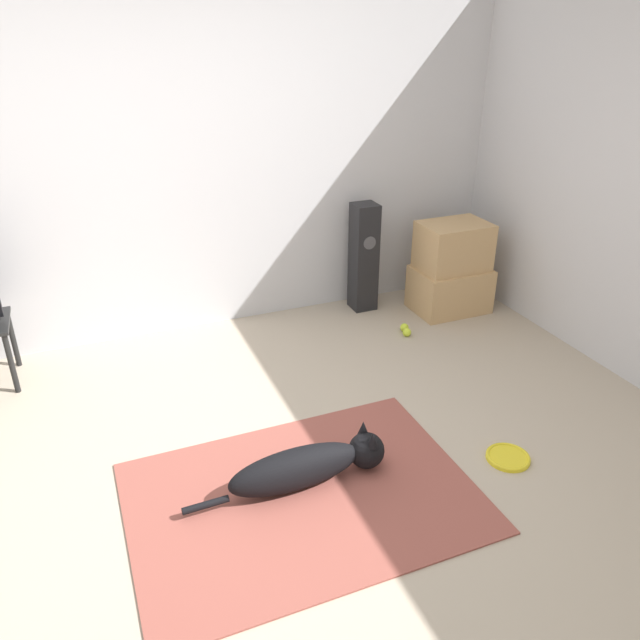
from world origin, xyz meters
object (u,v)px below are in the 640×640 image
(cardboard_box_upper, at_px, (453,246))
(tennis_ball_by_boxes, at_px, (404,328))
(cardboard_box_lower, at_px, (450,289))
(floor_speaker, at_px, (364,257))
(tennis_ball_near_speaker, at_px, (407,332))
(frisbee, at_px, (508,457))
(dog, at_px, (310,465))

(cardboard_box_upper, relative_size, tennis_ball_by_boxes, 8.11)
(cardboard_box_lower, height_order, tennis_ball_by_boxes, cardboard_box_lower)
(floor_speaker, distance_m, tennis_ball_near_speaker, 0.73)
(frisbee, relative_size, tennis_ball_near_speaker, 3.66)
(cardboard_box_lower, distance_m, floor_speaker, 0.76)
(tennis_ball_by_boxes, distance_m, tennis_ball_near_speaker, 0.08)
(tennis_ball_near_speaker, bearing_deg, frisbee, -97.77)
(dog, bearing_deg, cardboard_box_lower, 40.14)
(frisbee, bearing_deg, floor_speaker, 86.78)
(cardboard_box_upper, relative_size, floor_speaker, 0.60)
(cardboard_box_lower, height_order, cardboard_box_upper, cardboard_box_upper)
(floor_speaker, height_order, tennis_ball_by_boxes, floor_speaker)
(tennis_ball_by_boxes, bearing_deg, tennis_ball_near_speaker, -106.12)
(dog, xyz_separation_m, frisbee, (1.09, -0.23, -0.11))
(dog, height_order, floor_speaker, floor_speaker)
(tennis_ball_by_boxes, bearing_deg, floor_speaker, 101.63)
(floor_speaker, xyz_separation_m, tennis_ball_by_boxes, (0.11, -0.53, -0.41))
(frisbee, xyz_separation_m, cardboard_box_upper, (0.77, 1.80, 0.54))
(cardboard_box_upper, height_order, tennis_ball_near_speaker, cardboard_box_upper)
(cardboard_box_upper, bearing_deg, tennis_ball_near_speaker, -151.16)
(frisbee, xyz_separation_m, tennis_ball_by_boxes, (0.23, 1.57, 0.02))
(cardboard_box_lower, distance_m, tennis_ball_by_boxes, 0.60)
(dog, bearing_deg, tennis_ball_near_speaker, 44.36)
(cardboard_box_lower, distance_m, cardboard_box_upper, 0.37)
(frisbee, relative_size, cardboard_box_lower, 0.41)
(floor_speaker, distance_m, tennis_ball_by_boxes, 0.68)
(cardboard_box_upper, xyz_separation_m, tennis_ball_near_speaker, (-0.56, -0.31, -0.52))
(cardboard_box_lower, bearing_deg, cardboard_box_upper, 73.77)
(cardboard_box_lower, xyz_separation_m, tennis_ball_by_boxes, (-0.54, -0.22, -0.15))
(dog, height_order, frisbee, dog)
(floor_speaker, xyz_separation_m, tennis_ball_near_speaker, (0.09, -0.60, -0.41))
(tennis_ball_near_speaker, bearing_deg, floor_speaker, 98.11)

